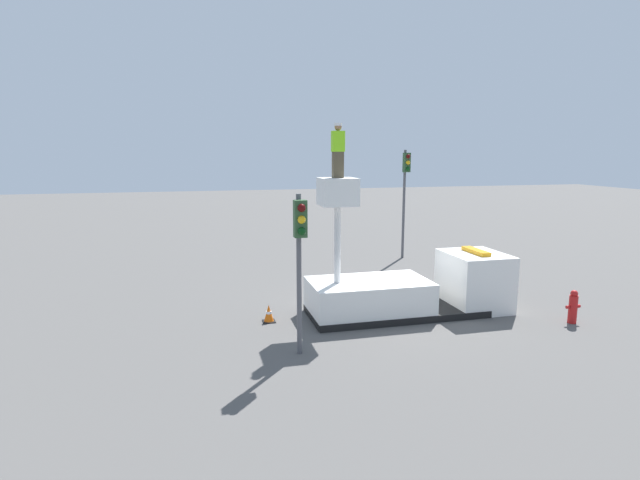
{
  "coord_description": "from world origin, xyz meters",
  "views": [
    {
      "loc": [
        -6.7,
        -15.7,
        5.63
      ],
      "look_at": [
        -3.07,
        -1.29,
        3.01
      ],
      "focal_mm": 28.0,
      "sensor_mm": 36.0,
      "label": 1
    }
  ],
  "objects_px": {
    "worker": "(338,151)",
    "traffic_light_pole": "(300,243)",
    "traffic_light_across": "(405,183)",
    "traffic_cone_rear": "(269,314)",
    "fire_hydrant": "(573,307)",
    "bucket_truck": "(410,289)"
  },
  "relations": [
    {
      "from": "worker",
      "to": "traffic_light_pole",
      "type": "height_order",
      "value": "worker"
    },
    {
      "from": "worker",
      "to": "traffic_light_across",
      "type": "distance_m",
      "value": 10.82
    },
    {
      "from": "traffic_light_pole",
      "to": "traffic_cone_rear",
      "type": "height_order",
      "value": "traffic_light_pole"
    },
    {
      "from": "fire_hydrant",
      "to": "traffic_cone_rear",
      "type": "relative_size",
      "value": 1.92
    },
    {
      "from": "traffic_light_across",
      "to": "fire_hydrant",
      "type": "height_order",
      "value": "traffic_light_across"
    },
    {
      "from": "worker",
      "to": "traffic_light_across",
      "type": "height_order",
      "value": "worker"
    },
    {
      "from": "traffic_light_across",
      "to": "traffic_cone_rear",
      "type": "relative_size",
      "value": 9.74
    },
    {
      "from": "traffic_light_pole",
      "to": "traffic_cone_rear",
      "type": "bearing_deg",
      "value": 98.62
    },
    {
      "from": "traffic_light_across",
      "to": "fire_hydrant",
      "type": "distance_m",
      "value": 11.62
    },
    {
      "from": "traffic_light_pole",
      "to": "fire_hydrant",
      "type": "height_order",
      "value": "traffic_light_pole"
    },
    {
      "from": "worker",
      "to": "traffic_light_across",
      "type": "relative_size",
      "value": 0.3
    },
    {
      "from": "fire_hydrant",
      "to": "traffic_cone_rear",
      "type": "xyz_separation_m",
      "value": [
        -9.81,
        2.59,
        -0.28
      ]
    },
    {
      "from": "bucket_truck",
      "to": "worker",
      "type": "bearing_deg",
      "value": 180.0
    },
    {
      "from": "traffic_light_pole",
      "to": "fire_hydrant",
      "type": "xyz_separation_m",
      "value": [
        9.36,
        0.42,
        -2.66
      ]
    },
    {
      "from": "traffic_light_across",
      "to": "traffic_cone_rear",
      "type": "xyz_separation_m",
      "value": [
        -8.53,
        -8.41,
        -3.78
      ]
    },
    {
      "from": "traffic_light_pole",
      "to": "traffic_light_across",
      "type": "distance_m",
      "value": 14.01
    },
    {
      "from": "bucket_truck",
      "to": "fire_hydrant",
      "type": "height_order",
      "value": "bucket_truck"
    },
    {
      "from": "worker",
      "to": "traffic_light_pole",
      "type": "relative_size",
      "value": 0.39
    },
    {
      "from": "fire_hydrant",
      "to": "traffic_light_across",
      "type": "bearing_deg",
      "value": 96.66
    },
    {
      "from": "worker",
      "to": "traffic_light_pole",
      "type": "distance_m",
      "value": 4.11
    },
    {
      "from": "bucket_truck",
      "to": "traffic_light_across",
      "type": "distance_m",
      "value": 9.92
    },
    {
      "from": "bucket_truck",
      "to": "traffic_light_pole",
      "type": "bearing_deg",
      "value": -148.93
    }
  ]
}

